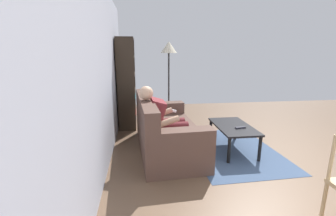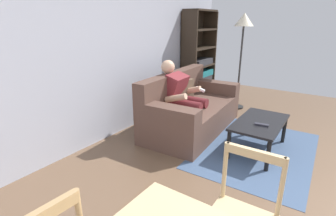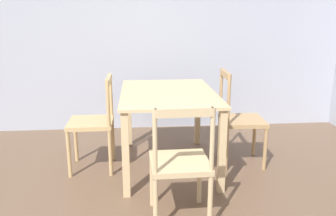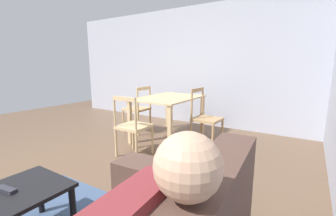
{
  "view_description": "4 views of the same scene",
  "coord_description": "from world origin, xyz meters",
  "px_view_note": "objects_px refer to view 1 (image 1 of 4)",
  "views": [
    {
      "loc": [
        -2.7,
        2.54,
        1.63
      ],
      "look_at": [
        0.95,
        2.08,
        0.73
      ],
      "focal_mm": 24.89,
      "sensor_mm": 36.0,
      "label": 1
    },
    {
      "loc": [
        -2.45,
        0.24,
        1.69
      ],
      "look_at": [
        -0.56,
        1.54,
        0.9
      ],
      "focal_mm": 27.16,
      "sensor_mm": 36.0,
      "label": 2
    },
    {
      "loc": [
        1.2,
        0.31,
        1.47
      ],
      "look_at": [
        -2.06,
        0.6,
        0.6
      ],
      "focal_mm": 37.2,
      "sensor_mm": 36.0,
      "label": 3
    },
    {
      "loc": [
        1.3,
        2.72,
        1.32
      ],
      "look_at": [
        -0.56,
        1.54,
        0.9
      ],
      "focal_mm": 23.98,
      "sensor_mm": 36.0,
      "label": 4
    }
  ],
  "objects_px": {
    "coffee_table": "(233,129)",
    "tv_remote": "(240,128)",
    "floor_lamp": "(169,55)",
    "bookshelf": "(127,93)",
    "couch": "(164,132)",
    "person_lounging": "(163,120)"
  },
  "relations": [
    {
      "from": "tv_remote",
      "to": "floor_lamp",
      "type": "bearing_deg",
      "value": 19.0
    },
    {
      "from": "coffee_table",
      "to": "tv_remote",
      "type": "distance_m",
      "value": 0.17
    },
    {
      "from": "bookshelf",
      "to": "floor_lamp",
      "type": "height_order",
      "value": "bookshelf"
    },
    {
      "from": "coffee_table",
      "to": "floor_lamp",
      "type": "xyz_separation_m",
      "value": [
        1.61,
        0.88,
        1.18
      ]
    },
    {
      "from": "coffee_table",
      "to": "bookshelf",
      "type": "relative_size",
      "value": 0.52
    },
    {
      "from": "coffee_table",
      "to": "floor_lamp",
      "type": "height_order",
      "value": "floor_lamp"
    },
    {
      "from": "floor_lamp",
      "to": "couch",
      "type": "bearing_deg",
      "value": 169.83
    },
    {
      "from": "couch",
      "to": "floor_lamp",
      "type": "relative_size",
      "value": 1.06
    },
    {
      "from": "tv_remote",
      "to": "bookshelf",
      "type": "height_order",
      "value": "bookshelf"
    },
    {
      "from": "coffee_table",
      "to": "tv_remote",
      "type": "relative_size",
      "value": 5.85
    },
    {
      "from": "bookshelf",
      "to": "floor_lamp",
      "type": "distance_m",
      "value": 1.25
    },
    {
      "from": "tv_remote",
      "to": "bookshelf",
      "type": "distance_m",
      "value": 2.62
    },
    {
      "from": "couch",
      "to": "floor_lamp",
      "type": "bearing_deg",
      "value": -10.17
    },
    {
      "from": "tv_remote",
      "to": "couch",
      "type": "bearing_deg",
      "value": 68.3
    },
    {
      "from": "couch",
      "to": "tv_remote",
      "type": "bearing_deg",
      "value": -102.49
    },
    {
      "from": "coffee_table",
      "to": "bookshelf",
      "type": "bearing_deg",
      "value": 47.66
    },
    {
      "from": "bookshelf",
      "to": "person_lounging",
      "type": "bearing_deg",
      "value": -159.61
    },
    {
      "from": "coffee_table",
      "to": "tv_remote",
      "type": "height_order",
      "value": "tv_remote"
    },
    {
      "from": "person_lounging",
      "to": "coffee_table",
      "type": "distance_m",
      "value": 1.2
    },
    {
      "from": "tv_remote",
      "to": "floor_lamp",
      "type": "distance_m",
      "value": 2.27
    },
    {
      "from": "floor_lamp",
      "to": "tv_remote",
      "type": "bearing_deg",
      "value": -151.79
    },
    {
      "from": "person_lounging",
      "to": "floor_lamp",
      "type": "bearing_deg",
      "value": -10.2
    }
  ]
}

